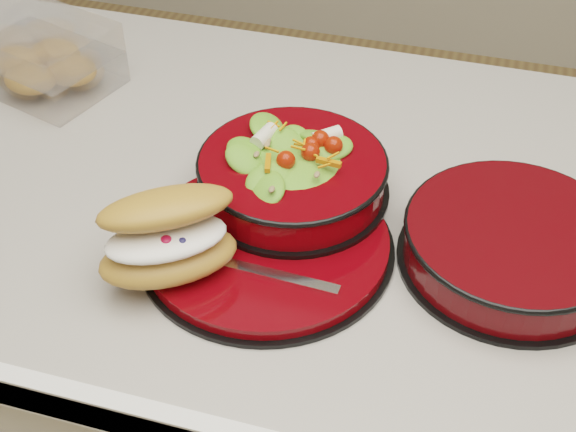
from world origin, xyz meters
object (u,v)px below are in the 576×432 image
(salad_bowl, at_px, (292,169))
(pastry_box, at_px, (41,57))
(island_counter, at_px, (207,378))
(croissant, at_px, (169,237))
(fork, at_px, (252,269))
(extra_bowl, at_px, (513,244))
(dinner_plate, at_px, (267,244))

(salad_bowl, bearing_deg, pastry_box, 158.73)
(island_counter, bearing_deg, pastry_box, 153.79)
(croissant, relative_size, pastry_box, 0.73)
(island_counter, relative_size, croissant, 7.22)
(island_counter, relative_size, fork, 6.69)
(fork, bearing_deg, extra_bowl, -64.71)
(dinner_plate, distance_m, extra_bowl, 0.28)
(dinner_plate, height_order, pastry_box, pastry_box)
(dinner_plate, xyz_separation_m, salad_bowl, (0.01, 0.09, 0.05))
(fork, bearing_deg, salad_bowl, 0.45)
(island_counter, xyz_separation_m, dinner_plate, (0.15, -0.12, 0.46))
(extra_bowl, bearing_deg, pastry_box, 164.19)
(extra_bowl, bearing_deg, salad_bowl, 173.67)
(croissant, height_order, extra_bowl, croissant)
(dinner_plate, height_order, salad_bowl, salad_bowl)
(dinner_plate, relative_size, fork, 1.60)
(extra_bowl, bearing_deg, fork, -157.60)
(dinner_plate, relative_size, salad_bowl, 1.26)
(dinner_plate, relative_size, croissant, 1.72)
(salad_bowl, height_order, extra_bowl, salad_bowl)
(fork, xyz_separation_m, pastry_box, (-0.42, 0.31, 0.02))
(island_counter, xyz_separation_m, salad_bowl, (0.16, -0.03, 0.50))
(fork, height_order, extra_bowl, extra_bowl)
(salad_bowl, bearing_deg, island_counter, 168.31)
(island_counter, bearing_deg, fork, -49.24)
(island_counter, xyz_separation_m, croissant, (0.06, -0.19, 0.51))
(fork, bearing_deg, croissant, 104.85)
(croissant, relative_size, extra_bowl, 0.67)
(salad_bowl, relative_size, pastry_box, 1.00)
(salad_bowl, xyz_separation_m, extra_bowl, (0.26, -0.03, -0.03))
(salad_bowl, distance_m, fork, 0.14)
(croissant, height_order, pastry_box, croissant)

